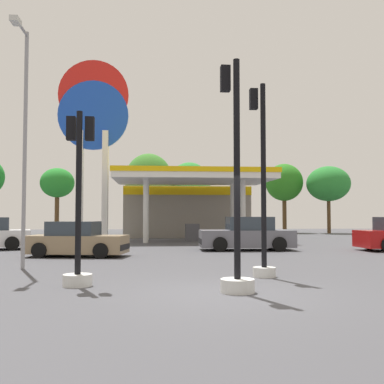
{
  "coord_description": "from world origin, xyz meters",
  "views": [
    {
      "loc": [
        -1.49,
        -9.72,
        1.65
      ],
      "look_at": [
        0.22,
        10.13,
        2.66
      ],
      "focal_mm": 42.91,
      "sensor_mm": 36.0,
      "label": 1
    }
  ],
  "objects_px": {
    "station_pole_sign": "(93,124)",
    "traffic_signal_1": "(262,204)",
    "car_0": "(77,241)",
    "tree_2": "(149,180)",
    "tree_5": "(328,184)",
    "tree_4": "(284,183)",
    "corner_streetlamp": "(23,125)",
    "traffic_signal_2": "(236,221)",
    "tree_1": "(57,183)",
    "traffic_signal_0": "(79,217)",
    "tree_3": "(189,184)",
    "car_4": "(247,235)"
  },
  "relations": [
    {
      "from": "car_4",
      "to": "traffic_signal_2",
      "type": "distance_m",
      "value": 12.06
    },
    {
      "from": "car_0",
      "to": "corner_streetlamp",
      "type": "relative_size",
      "value": 0.56
    },
    {
      "from": "tree_4",
      "to": "traffic_signal_0",
      "type": "bearing_deg",
      "value": -114.25
    },
    {
      "from": "station_pole_sign",
      "to": "tree_2",
      "type": "height_order",
      "value": "station_pole_sign"
    },
    {
      "from": "car_0",
      "to": "traffic_signal_1",
      "type": "distance_m",
      "value": 9.02
    },
    {
      "from": "tree_1",
      "to": "tree_2",
      "type": "xyz_separation_m",
      "value": [
        8.07,
        -0.88,
        0.32
      ]
    },
    {
      "from": "traffic_signal_1",
      "to": "tree_5",
      "type": "height_order",
      "value": "tree_5"
    },
    {
      "from": "station_pole_sign",
      "to": "corner_streetlamp",
      "type": "height_order",
      "value": "station_pole_sign"
    },
    {
      "from": "traffic_signal_2",
      "to": "corner_streetlamp",
      "type": "height_order",
      "value": "corner_streetlamp"
    },
    {
      "from": "station_pole_sign",
      "to": "traffic_signal_2",
      "type": "relative_size",
      "value": 2.45
    },
    {
      "from": "car_4",
      "to": "tree_3",
      "type": "bearing_deg",
      "value": 93.21
    },
    {
      "from": "station_pole_sign",
      "to": "corner_streetlamp",
      "type": "bearing_deg",
      "value": -89.54
    },
    {
      "from": "traffic_signal_0",
      "to": "tree_5",
      "type": "distance_m",
      "value": 35.09
    },
    {
      "from": "traffic_signal_2",
      "to": "tree_5",
      "type": "distance_m",
      "value": 34.53
    },
    {
      "from": "tree_2",
      "to": "tree_3",
      "type": "bearing_deg",
      "value": 15.43
    },
    {
      "from": "tree_2",
      "to": "traffic_signal_0",
      "type": "bearing_deg",
      "value": -92.67
    },
    {
      "from": "station_pole_sign",
      "to": "traffic_signal_1",
      "type": "height_order",
      "value": "station_pole_sign"
    },
    {
      "from": "station_pole_sign",
      "to": "traffic_signal_0",
      "type": "height_order",
      "value": "station_pole_sign"
    },
    {
      "from": "station_pole_sign",
      "to": "traffic_signal_0",
      "type": "relative_size",
      "value": 3.01
    },
    {
      "from": "car_4",
      "to": "traffic_signal_1",
      "type": "distance_m",
      "value": 9.55
    },
    {
      "from": "car_0",
      "to": "traffic_signal_2",
      "type": "xyz_separation_m",
      "value": [
        4.82,
        -9.0,
        0.89
      ]
    },
    {
      "from": "traffic_signal_1",
      "to": "tree_2",
      "type": "height_order",
      "value": "tree_2"
    },
    {
      "from": "station_pole_sign",
      "to": "tree_5",
      "type": "xyz_separation_m",
      "value": [
        20.29,
        9.33,
        -3.37
      ]
    },
    {
      "from": "traffic_signal_1",
      "to": "car_4",
      "type": "bearing_deg",
      "value": 80.82
    },
    {
      "from": "station_pole_sign",
      "to": "car_4",
      "type": "xyz_separation_m",
      "value": [
        8.55,
        -10.17,
        -7.2
      ]
    },
    {
      "from": "traffic_signal_1",
      "to": "tree_5",
      "type": "relative_size",
      "value": 0.85
    },
    {
      "from": "car_4",
      "to": "traffic_signal_0",
      "type": "distance_m",
      "value": 12.24
    },
    {
      "from": "corner_streetlamp",
      "to": "traffic_signal_2",
      "type": "bearing_deg",
      "value": -38.25
    },
    {
      "from": "traffic_signal_1",
      "to": "tree_3",
      "type": "xyz_separation_m",
      "value": [
        0.39,
        29.39,
        2.53
      ]
    },
    {
      "from": "traffic_signal_2",
      "to": "tree_1",
      "type": "xyz_separation_m",
      "value": [
        -10.22,
        31.63,
        2.95
      ]
    },
    {
      "from": "station_pole_sign",
      "to": "traffic_signal_0",
      "type": "bearing_deg",
      "value": -83.5
    },
    {
      "from": "tree_3",
      "to": "corner_streetlamp",
      "type": "height_order",
      "value": "corner_streetlamp"
    },
    {
      "from": "car_0",
      "to": "car_4",
      "type": "distance_m",
      "value": 7.98
    },
    {
      "from": "tree_2",
      "to": "tree_5",
      "type": "xyz_separation_m",
      "value": [
        16.55,
        0.48,
        -0.24
      ]
    },
    {
      "from": "station_pole_sign",
      "to": "tree_3",
      "type": "xyz_separation_m",
      "value": [
        7.43,
        9.87,
        -3.44
      ]
    },
    {
      "from": "car_0",
      "to": "tree_2",
      "type": "relative_size",
      "value": 0.58
    },
    {
      "from": "car_0",
      "to": "tree_4",
      "type": "relative_size",
      "value": 0.63
    },
    {
      "from": "tree_1",
      "to": "tree_5",
      "type": "relative_size",
      "value": 0.94
    },
    {
      "from": "traffic_signal_1",
      "to": "corner_streetlamp",
      "type": "distance_m",
      "value": 7.63
    },
    {
      "from": "car_4",
      "to": "tree_3",
      "type": "relative_size",
      "value": 0.69
    },
    {
      "from": "tree_3",
      "to": "traffic_signal_0",
      "type": "bearing_deg",
      "value": -99.42
    },
    {
      "from": "tree_1",
      "to": "tree_4",
      "type": "xyz_separation_m",
      "value": [
        20.89,
        1.11,
        0.27
      ]
    },
    {
      "from": "tree_1",
      "to": "tree_3",
      "type": "height_order",
      "value": "tree_3"
    },
    {
      "from": "tree_1",
      "to": "tree_5",
      "type": "bearing_deg",
      "value": -0.91
    },
    {
      "from": "traffic_signal_2",
      "to": "tree_5",
      "type": "height_order",
      "value": "tree_5"
    },
    {
      "from": "traffic_signal_0",
      "to": "tree_3",
      "type": "bearing_deg",
      "value": 80.58
    },
    {
      "from": "tree_4",
      "to": "tree_2",
      "type": "bearing_deg",
      "value": -171.19
    },
    {
      "from": "tree_1",
      "to": "corner_streetlamp",
      "type": "height_order",
      "value": "corner_streetlamp"
    },
    {
      "from": "tree_4",
      "to": "corner_streetlamp",
      "type": "height_order",
      "value": "corner_streetlamp"
    },
    {
      "from": "tree_3",
      "to": "tree_5",
      "type": "xyz_separation_m",
      "value": [
        12.86,
        -0.54,
        0.07
      ]
    }
  ]
}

